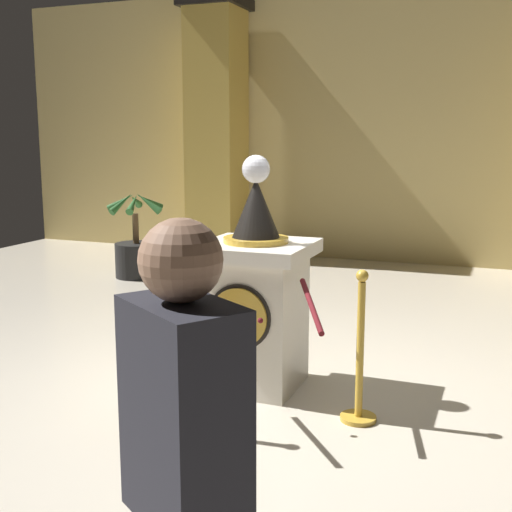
{
  "coord_description": "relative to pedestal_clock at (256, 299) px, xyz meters",
  "views": [
    {
      "loc": [
        1.54,
        -4.43,
        1.84
      ],
      "look_at": [
        -0.17,
        -0.01,
        0.99
      ],
      "focal_mm": 46.42,
      "sensor_mm": 36.0,
      "label": 1
    }
  ],
  "objects": [
    {
      "name": "ground_plane",
      "position": [
        0.17,
        0.02,
        -0.67
      ],
      "size": [
        12.82,
        12.82,
        0.0
      ],
      "primitive_type": "plane",
      "color": "beige"
    },
    {
      "name": "potted_palm_left",
      "position": [
        -2.89,
        3.08,
        -0.33
      ],
      "size": [
        0.78,
        0.74,
        1.17
      ],
      "color": "black",
      "rests_on": "ground_plane"
    },
    {
      "name": "stanchion_near",
      "position": [
        -0.3,
        -0.94,
        -0.3
      ],
      "size": [
        0.24,
        0.24,
        1.04
      ],
      "color": "gold",
      "rests_on": "ground_plane"
    },
    {
      "name": "bystander_guest",
      "position": [
        0.93,
        -2.93,
        0.2
      ],
      "size": [
        0.42,
        0.38,
        1.64
      ],
      "color": "#26262D",
      "rests_on": "ground_plane"
    },
    {
      "name": "stanchion_far",
      "position": [
        0.86,
        -0.34,
        -0.32
      ],
      "size": [
        0.24,
        0.24,
        1.01
      ],
      "color": "gold",
      "rests_on": "ground_plane"
    },
    {
      "name": "pedestal_clock",
      "position": [
        0.0,
        0.0,
        0.0
      ],
      "size": [
        0.79,
        0.79,
        1.72
      ],
      "color": "silver",
      "rests_on": "ground_plane"
    },
    {
      "name": "column_left",
      "position": [
        -2.54,
        4.9,
        1.25
      ],
      "size": [
        0.9,
        0.9,
        3.87
      ],
      "color": "black",
      "rests_on": "ground_plane"
    },
    {
      "name": "velvet_rope",
      "position": [
        0.28,
        -0.64,
        0.12
      ],
      "size": [
        0.91,
        0.9,
        0.22
      ],
      "color": "#591419"
    },
    {
      "name": "back_wall",
      "position": [
        0.17,
        5.47,
        1.34
      ],
      "size": [
        12.82,
        0.16,
        4.03
      ],
      "primitive_type": "cube",
      "color": "tan",
      "rests_on": "ground_plane"
    }
  ]
}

